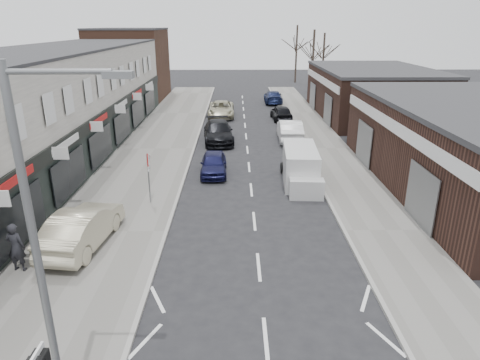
{
  "coord_description": "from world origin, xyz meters",
  "views": [
    {
      "loc": [
        -0.86,
        -8.07,
        8.66
      ],
      "look_at": [
        -0.68,
        8.48,
        2.6
      ],
      "focal_mm": 32.0,
      "sensor_mm": 36.0,
      "label": 1
    }
  ],
  "objects_px": {
    "street_lamp": "(45,248)",
    "sedan_on_pavement": "(82,227)",
    "pedestrian": "(16,247)",
    "parked_car_right_a": "(290,130)",
    "warning_sign": "(148,163)",
    "parked_car_right_b": "(281,113)",
    "parked_car_left_b": "(218,132)",
    "parked_car_left_a": "(214,164)",
    "parked_car_right_c": "(273,97)",
    "white_van": "(300,167)",
    "parked_car_left_c": "(221,109)"
  },
  "relations": [
    {
      "from": "warning_sign",
      "to": "parked_car_right_c",
      "type": "distance_m",
      "value": 30.81
    },
    {
      "from": "white_van",
      "to": "parked_car_left_c",
      "type": "xyz_separation_m",
      "value": [
        -5.11,
        18.73,
        -0.21
      ]
    },
    {
      "from": "warning_sign",
      "to": "parked_car_left_a",
      "type": "distance_m",
      "value": 5.77
    },
    {
      "from": "street_lamp",
      "to": "sedan_on_pavement",
      "type": "distance_m",
      "value": 9.5
    },
    {
      "from": "street_lamp",
      "to": "pedestrian",
      "type": "relative_size",
      "value": 4.26
    },
    {
      "from": "parked_car_left_a",
      "to": "parked_car_left_c",
      "type": "distance_m",
      "value": 17.13
    },
    {
      "from": "parked_car_left_a",
      "to": "parked_car_right_b",
      "type": "distance_m",
      "value": 16.55
    },
    {
      "from": "pedestrian",
      "to": "parked_car_left_c",
      "type": "xyz_separation_m",
      "value": [
        6.57,
        28.15,
        -0.31
      ]
    },
    {
      "from": "parked_car_left_c",
      "to": "parked_car_right_b",
      "type": "height_order",
      "value": "parked_car_left_c"
    },
    {
      "from": "pedestrian",
      "to": "parked_car_right_b",
      "type": "xyz_separation_m",
      "value": [
        12.33,
        26.55,
        -0.34
      ]
    },
    {
      "from": "white_van",
      "to": "parked_car_right_a",
      "type": "relative_size",
      "value": 1.07
    },
    {
      "from": "warning_sign",
      "to": "parked_car_left_c",
      "type": "relative_size",
      "value": 0.5
    },
    {
      "from": "warning_sign",
      "to": "pedestrian",
      "type": "relative_size",
      "value": 1.44
    },
    {
      "from": "parked_car_left_c",
      "to": "parked_car_right_a",
      "type": "distance_m",
      "value": 10.74
    },
    {
      "from": "parked_car_left_b",
      "to": "parked_car_right_b",
      "type": "bearing_deg",
      "value": 49.28
    },
    {
      "from": "street_lamp",
      "to": "parked_car_right_b",
      "type": "distance_m",
      "value": 34.23
    },
    {
      "from": "parked_car_left_a",
      "to": "parked_car_left_c",
      "type": "bearing_deg",
      "value": 89.0
    },
    {
      "from": "parked_car_left_b",
      "to": "parked_car_right_c",
      "type": "height_order",
      "value": "parked_car_left_b"
    },
    {
      "from": "sedan_on_pavement",
      "to": "parked_car_left_b",
      "type": "height_order",
      "value": "sedan_on_pavement"
    },
    {
      "from": "street_lamp",
      "to": "parked_car_left_c",
      "type": "height_order",
      "value": "street_lamp"
    },
    {
      "from": "parked_car_left_a",
      "to": "parked_car_right_c",
      "type": "xyz_separation_m",
      "value": [
        5.7,
        24.82,
        0.05
      ]
    },
    {
      "from": "pedestrian",
      "to": "parked_car_right_a",
      "type": "xyz_separation_m",
      "value": [
        12.23,
        19.03,
        -0.24
      ]
    },
    {
      "from": "parked_car_left_b",
      "to": "parked_car_right_a",
      "type": "xyz_separation_m",
      "value": [
        5.6,
        0.39,
        0.03
      ]
    },
    {
      "from": "white_van",
      "to": "sedan_on_pavement",
      "type": "bearing_deg",
      "value": -139.08
    },
    {
      "from": "warning_sign",
      "to": "sedan_on_pavement",
      "type": "height_order",
      "value": "warning_sign"
    },
    {
      "from": "parked_car_left_a",
      "to": "pedestrian",
      "type": "bearing_deg",
      "value": -122.27
    },
    {
      "from": "pedestrian",
      "to": "parked_car_right_a",
      "type": "height_order",
      "value": "pedestrian"
    },
    {
      "from": "white_van",
      "to": "parked_car_left_b",
      "type": "bearing_deg",
      "value": 122.39
    },
    {
      "from": "sedan_on_pavement",
      "to": "parked_car_left_a",
      "type": "distance_m",
      "value": 10.36
    },
    {
      "from": "white_van",
      "to": "street_lamp",
      "type": "bearing_deg",
      "value": -111.17
    },
    {
      "from": "parked_car_left_b",
      "to": "parked_car_left_c",
      "type": "relative_size",
      "value": 1.0
    },
    {
      "from": "parked_car_right_b",
      "to": "parked_car_right_c",
      "type": "height_order",
      "value": "parked_car_right_b"
    },
    {
      "from": "warning_sign",
      "to": "sedan_on_pavement",
      "type": "distance_m",
      "value": 4.99
    },
    {
      "from": "sedan_on_pavement",
      "to": "parked_car_right_a",
      "type": "xyz_separation_m",
      "value": [
        10.48,
        17.15,
        -0.11
      ]
    },
    {
      "from": "parked_car_left_a",
      "to": "parked_car_right_b",
      "type": "relative_size",
      "value": 0.92
    },
    {
      "from": "parked_car_left_b",
      "to": "pedestrian",
      "type": "bearing_deg",
      "value": -114.54
    },
    {
      "from": "street_lamp",
      "to": "parked_car_left_c",
      "type": "xyz_separation_m",
      "value": [
        2.26,
        34.64,
        -3.87
      ]
    },
    {
      "from": "warning_sign",
      "to": "parked_car_left_b",
      "type": "height_order",
      "value": "warning_sign"
    },
    {
      "from": "street_lamp",
      "to": "parked_car_left_b",
      "type": "xyz_separation_m",
      "value": [
        2.33,
        25.13,
        -3.84
      ]
    },
    {
      "from": "warning_sign",
      "to": "sedan_on_pavement",
      "type": "bearing_deg",
      "value": -113.42
    },
    {
      "from": "parked_car_left_c",
      "to": "sedan_on_pavement",
      "type": "bearing_deg",
      "value": -100.9
    },
    {
      "from": "warning_sign",
      "to": "parked_car_right_b",
      "type": "bearing_deg",
      "value": 66.84
    },
    {
      "from": "parked_car_left_c",
      "to": "parked_car_right_a",
      "type": "xyz_separation_m",
      "value": [
        5.67,
        -9.12,
        0.07
      ]
    },
    {
      "from": "parked_car_right_a",
      "to": "parked_car_right_b",
      "type": "xyz_separation_m",
      "value": [
        0.1,
        7.52,
        -0.1
      ]
    },
    {
      "from": "warning_sign",
      "to": "parked_car_left_a",
      "type": "bearing_deg",
      "value": 57.86
    },
    {
      "from": "parked_car_left_a",
      "to": "parked_car_right_a",
      "type": "distance_m",
      "value": 9.78
    },
    {
      "from": "parked_car_right_b",
      "to": "pedestrian",
      "type": "bearing_deg",
      "value": 61.35
    },
    {
      "from": "warning_sign",
      "to": "pedestrian",
      "type": "bearing_deg",
      "value": -120.22
    },
    {
      "from": "parked_car_left_c",
      "to": "parked_car_right_c",
      "type": "relative_size",
      "value": 1.11
    },
    {
      "from": "pedestrian",
      "to": "parked_car_right_b",
      "type": "relative_size",
      "value": 0.45
    }
  ]
}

